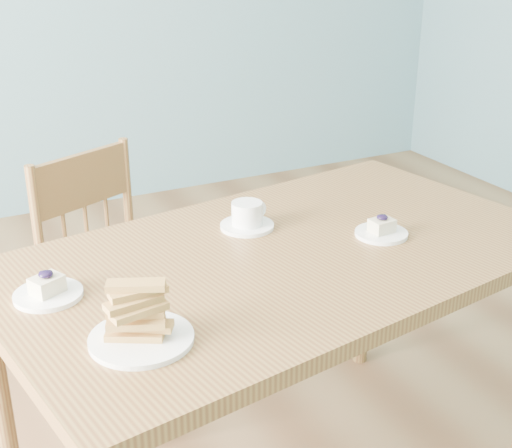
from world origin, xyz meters
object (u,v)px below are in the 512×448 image
cheesecake_plate_near (381,230)px  biscotti_plate (140,322)px  dining_chair (117,286)px  coffee_cup (247,217)px  cheesecake_plate_far (48,290)px  dining_table (284,278)px

cheesecake_plate_near → biscotti_plate: size_ratio=0.67×
dining_chair → coffee_cup: size_ratio=5.99×
cheesecake_plate_near → dining_chair: bearing=131.0°
dining_chair → biscotti_plate: bearing=-126.4°
cheesecake_plate_far → biscotti_plate: (0.13, -0.27, 0.03)m
cheesecake_plate_far → coffee_cup: bearing=15.0°
cheesecake_plate_near → biscotti_plate: bearing=-163.9°
dining_chair → cheesecake_plate_near: size_ratio=6.28×
biscotti_plate → dining_table: bearing=27.7°
dining_table → coffee_cup: (-0.02, 0.18, 0.11)m
dining_chair → cheesecake_plate_far: bearing=-142.1°
dining_table → coffee_cup: coffee_cup is taller
dining_table → cheesecake_plate_far: (-0.58, 0.03, 0.09)m
dining_chair → cheesecake_plate_far: 0.74m
cheesecake_plate_far → coffee_cup: coffee_cup is taller
dining_table → coffee_cup: 0.21m
dining_table → biscotti_plate: size_ratio=7.40×
coffee_cup → cheesecake_plate_far: bearing=-176.5°
coffee_cup → biscotti_plate: bearing=-148.0°
coffee_cup → biscotti_plate: biscotti_plate is taller
dining_table → cheesecake_plate_far: size_ratio=10.18×
cheesecake_plate_near → cheesecake_plate_far: 0.86m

